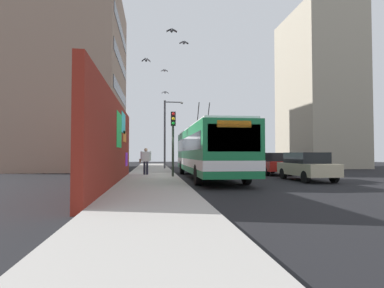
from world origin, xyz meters
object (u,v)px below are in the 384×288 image
(parked_car_champagne, at_px, (306,166))
(street_lamp, at_px, (167,129))
(city_bus, at_px, (208,150))
(traffic_light, at_px, (173,133))
(parked_car_navy, at_px, (248,161))
(parked_car_red, at_px, (270,163))
(parked_car_black, at_px, (230,160))
(pedestrian_midblock, at_px, (146,159))

(parked_car_champagne, distance_m, street_lamp, 14.74)
(city_bus, xyz_separation_m, parked_car_champagne, (-2.32, -5.20, -0.91))
(traffic_light, bearing_deg, parked_car_navy, -40.69)
(parked_car_champagne, relative_size, traffic_light, 1.04)
(parked_car_champagne, bearing_deg, traffic_light, 74.42)
(parked_car_navy, xyz_separation_m, street_lamp, (1.88, 7.24, 3.01))
(parked_car_champagne, bearing_deg, street_lamp, 30.11)
(parked_car_navy, bearing_deg, parked_car_red, -180.00)
(city_bus, relative_size, parked_car_red, 2.64)
(parked_car_black, xyz_separation_m, pedestrian_midblock, (-12.88, 9.01, 0.34))
(traffic_light, bearing_deg, street_lamp, -0.62)
(parked_car_red, bearing_deg, traffic_light, 114.43)
(street_lamp, bearing_deg, city_bus, -168.66)
(parked_car_navy, bearing_deg, traffic_light, 139.31)
(parked_car_black, bearing_deg, city_bus, 160.35)
(city_bus, height_order, street_lamp, street_lamp)
(traffic_light, distance_m, street_lamp, 10.49)
(parked_car_champagne, distance_m, parked_car_navy, 10.60)
(pedestrian_midblock, height_order, traffic_light, traffic_light)
(parked_car_black, bearing_deg, parked_car_navy, 180.00)
(city_bus, xyz_separation_m, traffic_light, (-0.27, 2.15, 1.04))
(parked_car_black, distance_m, traffic_light, 16.67)
(parked_car_navy, relative_size, pedestrian_midblock, 2.48)
(parked_car_champagne, height_order, traffic_light, traffic_light)
(parked_car_red, xyz_separation_m, parked_car_black, (11.49, 0.00, -0.00))
(parked_car_black, xyz_separation_m, traffic_light, (-14.83, 7.35, 1.95))
(parked_car_red, xyz_separation_m, street_lamp, (7.09, 7.24, 3.01))
(city_bus, bearing_deg, pedestrian_midblock, 66.15)
(parked_car_navy, relative_size, parked_car_black, 1.01)
(parked_car_black, bearing_deg, street_lamp, 121.31)
(parked_car_champagne, bearing_deg, parked_car_navy, -0.00)
(street_lamp, bearing_deg, pedestrian_midblock, 168.20)
(parked_car_black, height_order, street_lamp, street_lamp)
(parked_car_red, relative_size, parked_car_black, 1.11)
(parked_car_champagne, height_order, parked_car_black, same)
(parked_car_champagne, height_order, street_lamp, street_lamp)
(parked_car_red, bearing_deg, parked_car_navy, 0.00)
(city_bus, distance_m, parked_car_champagne, 5.76)
(pedestrian_midblock, bearing_deg, parked_car_black, -34.97)
(street_lamp, bearing_deg, parked_car_navy, -104.57)
(parked_car_black, bearing_deg, parked_car_champagne, 180.00)
(city_bus, relative_size, parked_car_champagne, 3.05)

